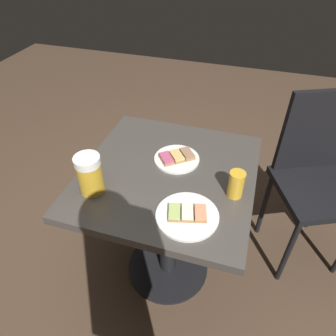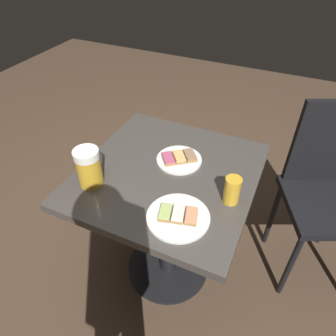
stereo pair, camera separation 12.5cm
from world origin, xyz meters
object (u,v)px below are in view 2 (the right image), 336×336
(beer_mug, at_px, (89,167))
(cafe_chair, at_px, (327,186))
(plate_near, at_px, (178,216))
(plate_far, at_px, (179,159))
(beer_glass_small, at_px, (232,190))

(beer_mug, bearing_deg, cafe_chair, 122.59)
(plate_near, relative_size, beer_mug, 1.42)
(plate_far, relative_size, cafe_chair, 0.21)
(plate_far, bearing_deg, beer_glass_small, 62.23)
(beer_glass_small, xyz_separation_m, cafe_chair, (-0.44, 0.36, -0.21))
(beer_mug, xyz_separation_m, beer_glass_small, (-0.13, 0.53, -0.02))
(beer_mug, height_order, beer_glass_small, beer_mug)
(plate_near, height_order, plate_far, same)
(plate_far, distance_m, beer_glass_small, 0.30)
(cafe_chair, bearing_deg, plate_near, 25.44)
(cafe_chair, bearing_deg, plate_far, 1.15)
(plate_far, relative_size, beer_glass_small, 1.80)
(plate_far, height_order, cafe_chair, cafe_chair)
(plate_near, bearing_deg, beer_mug, -94.37)
(plate_near, xyz_separation_m, beer_mug, (-0.03, -0.38, 0.07))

